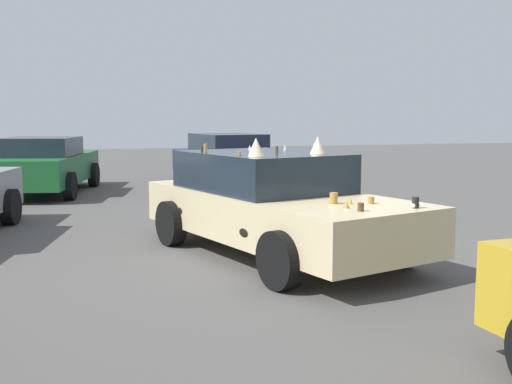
% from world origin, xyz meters
% --- Properties ---
extents(ground_plane, '(60.00, 60.00, 0.00)m').
position_xyz_m(ground_plane, '(0.00, 0.00, 0.00)').
color(ground_plane, '#514F4C').
extents(art_car_decorated, '(4.89, 2.96, 1.65)m').
position_xyz_m(art_car_decorated, '(0.10, 0.03, 0.73)').
color(art_car_decorated, beige).
rests_on(art_car_decorated, ground).
extents(parked_sedan_behind_right, '(4.82, 2.83, 1.42)m').
position_xyz_m(parked_sedan_behind_right, '(8.32, 3.21, 0.72)').
color(parked_sedan_behind_right, '#1E602D').
rests_on(parked_sedan_behind_right, ground).
extents(parked_sedan_far_right, '(4.71, 2.43, 1.45)m').
position_xyz_m(parked_sedan_far_right, '(8.87, -1.66, 0.73)').
color(parked_sedan_far_right, navy).
rests_on(parked_sedan_far_right, ground).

